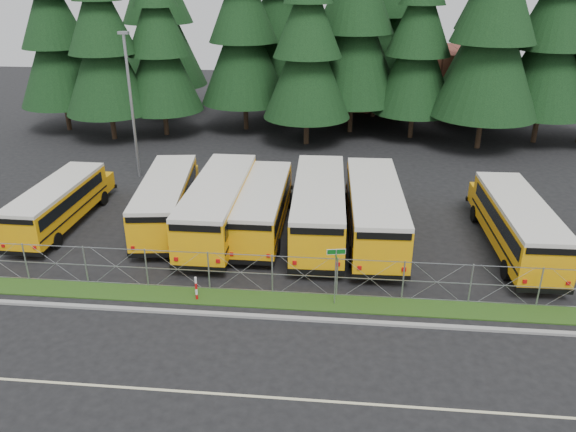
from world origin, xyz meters
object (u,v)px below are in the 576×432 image
object	(u,v)px
striped_bollard	(196,289)
bus_6	(374,212)
bus_east	(515,225)
light_standard	(131,101)
bus_3	(220,206)
street_sign	(336,265)
bus_5	(319,208)
bus_4	(263,208)
bus_0	(61,205)
bus_2	(167,201)

from	to	relation	value
striped_bollard	bus_6	bearing A→B (deg)	41.80
bus_east	light_standard	bearing A→B (deg)	157.41
bus_3	street_sign	bearing A→B (deg)	-46.74
bus_3	bus_5	world-z (taller)	bus_5
bus_5	street_sign	bearing A→B (deg)	-83.13
light_standard	bus_5	bearing A→B (deg)	-31.85
bus_4	bus_east	world-z (taller)	bus_east
striped_bollard	street_sign	bearing A→B (deg)	2.48
bus_east	light_standard	world-z (taller)	light_standard
bus_0	bus_2	bearing A→B (deg)	8.69
bus_5	striped_bollard	bearing A→B (deg)	-125.97
bus_5	bus_2	bearing A→B (deg)	175.30
bus_0	striped_bollard	xyz separation A→B (m)	(9.85, -7.28, -0.71)
bus_0	bus_6	distance (m)	18.14
bus_0	bus_6	size ratio (longest dim) A/B	0.83
street_sign	bus_6	bearing A→B (deg)	74.47
bus_6	striped_bollard	bearing A→B (deg)	-139.93
bus_0	bus_east	size ratio (longest dim) A/B	0.90
striped_bollard	light_standard	size ratio (longest dim) A/B	0.12
striped_bollard	light_standard	xyz separation A→B (m)	(-8.29, 16.00, 4.90)
street_sign	striped_bollard	bearing A→B (deg)	-177.52
bus_2	bus_4	size ratio (longest dim) A/B	1.03
bus_3	street_sign	size ratio (longest dim) A/B	4.29
street_sign	striped_bollard	distance (m)	6.47
bus_5	bus_6	world-z (taller)	same
bus_3	striped_bollard	world-z (taller)	bus_3
light_standard	striped_bollard	bearing A→B (deg)	-62.61
bus_0	bus_2	distance (m)	6.20
bus_6	light_standard	bearing A→B (deg)	150.85
bus_east	light_standard	xyz separation A→B (m)	(-24.00, 9.43, 4.04)
bus_6	street_sign	xyz separation A→B (m)	(-1.98, -7.13, 0.45)
bus_2	bus_0	bearing A→B (deg)	-179.69
bus_6	street_sign	size ratio (longest dim) A/B	4.31
light_standard	bus_4	bearing A→B (deg)	-38.60
striped_bollard	light_standard	world-z (taller)	light_standard
bus_0	bus_2	world-z (taller)	bus_2
bus_0	light_standard	xyz separation A→B (m)	(1.56, 8.72, 4.19)
bus_east	bus_2	bearing A→B (deg)	174.34
bus_4	bus_6	distance (m)	6.26
bus_0	street_sign	distance (m)	17.62
striped_bollard	bus_2	bearing A→B (deg)	114.59
bus_5	street_sign	xyz separation A→B (m)	(1.08, -7.33, 0.45)
bus_0	bus_east	world-z (taller)	bus_east
bus_4	street_sign	bearing A→B (deg)	-60.34
bus_2	bus_east	world-z (taller)	bus_east
street_sign	bus_4	bearing A→B (deg)	119.68
bus_6	light_standard	world-z (taller)	light_standard
street_sign	bus_2	bearing A→B (deg)	141.95
bus_0	bus_3	xyz separation A→B (m)	(9.46, 0.09, 0.27)
bus_0	bus_3	world-z (taller)	bus_3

